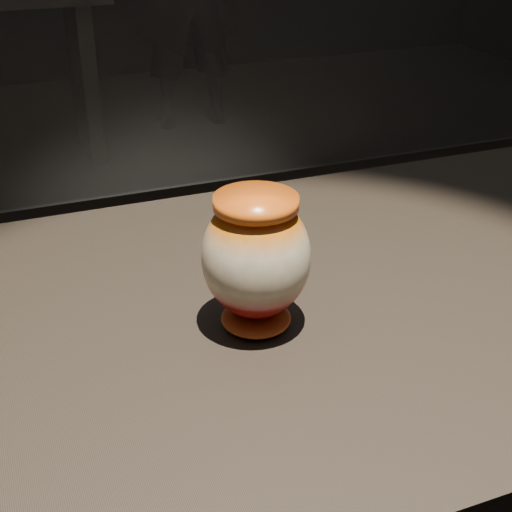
{
  "coord_description": "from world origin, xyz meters",
  "views": [
    {
      "loc": [
        -0.34,
        -0.77,
        1.42
      ],
      "look_at": [
        -0.05,
        -0.05,
        1.0
      ],
      "focal_mm": 50.0,
      "sensor_mm": 36.0,
      "label": 1
    }
  ],
  "objects": [
    {
      "name": "display_plinth",
      "position": [
        0.0,
        0.0,
        0.63
      ],
      "size": [
        2.0,
        0.8,
        0.9
      ],
      "color": "black",
      "rests_on": "ground"
    },
    {
      "name": "main_vase",
      "position": [
        -0.05,
        -0.05,
        1.0
      ],
      "size": [
        0.16,
        0.16,
        0.18
      ],
      "rotation": [
        0.0,
        0.0,
        -0.15
      ],
      "color": "maroon",
      "rests_on": "display_plinth"
    }
  ]
}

